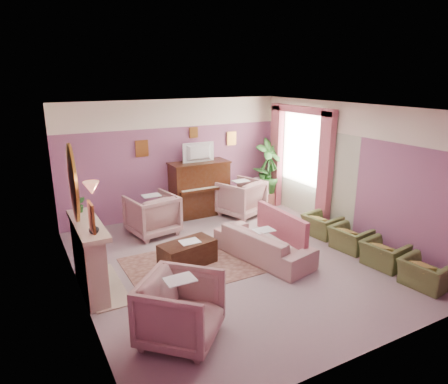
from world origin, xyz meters
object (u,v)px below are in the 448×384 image
television (200,151)px  floral_armchair_left (152,212)px  olive_chair_a (426,269)px  olive_chair_c (350,235)px  coffee_table (188,254)px  floral_armchair_right (241,196)px  piano (200,189)px  olive_chair_b (384,250)px  floral_armchair_front (181,306)px  olive_chair_d (322,222)px  side_table (262,192)px  sofa (263,238)px

television → floral_armchair_left: bearing=-156.8°
olive_chair_a → olive_chair_c: same height
television → olive_chair_c: 3.91m
coffee_table → olive_chair_c: (3.09, -0.91, 0.09)m
floral_armchair_left → floral_armchair_right: size_ratio=1.00×
piano → coffee_table: size_ratio=1.40×
television → floral_armchair_right: (0.86, -0.48, -1.11)m
television → olive_chair_c: television is taller
olive_chair_b → floral_armchair_front: bearing=-177.2°
coffee_table → olive_chair_d: size_ratio=1.39×
floral_armchair_right → olive_chair_d: size_ratio=1.37×
television → coffee_table: 3.06m
olive_chair_d → side_table: side_table is taller
floral_armchair_front → olive_chair_b: floral_armchair_front is taller
side_table → olive_chair_b: bearing=-91.3°
olive_chair_b → side_table: (0.09, 4.07, 0.04)m
floral_armchair_left → olive_chair_b: (3.16, -3.47, -0.18)m
piano → olive_chair_d: bearing=-55.6°
floral_armchair_front → olive_chair_c: floral_armchair_front is taller
coffee_table → floral_armchair_front: (-0.92, -1.92, 0.27)m
floral_armchair_left → olive_chair_d: 3.65m
sofa → olive_chair_c: bearing=-16.1°
piano → olive_chair_a: (1.71, -4.96, -0.34)m
coffee_table → olive_chair_b: olive_chair_b is taller
olive_chair_d → side_table: bearing=87.9°
sofa → olive_chair_c: (1.72, -0.50, -0.09)m
television → sofa: bearing=-90.2°
olive_chair_c → floral_armchair_front: bearing=-165.8°
floral_armchair_right → floral_armchair_front: 4.94m
olive_chair_d → olive_chair_b: bearing=-90.0°
piano → olive_chair_d: (1.71, -2.50, -0.34)m
side_table → piano: bearing=177.7°
television → floral_armchair_front: television is taller
piano → olive_chair_b: (1.71, -4.14, -0.34)m
olive_chair_a → piano: bearing=109.1°
coffee_table → olive_chair_d: bearing=-1.6°
television → sofa: size_ratio=0.40×
olive_chair_a → olive_chair_b: (0.00, 0.82, 0.00)m
television → floral_armchair_right: bearing=-29.4°
piano → sofa: piano is taller
sofa → olive_chair_c: sofa is taller
olive_chair_a → floral_armchair_right: bearing=100.9°
floral_armchair_right → floral_armchair_front: (-3.15, -3.80, 0.00)m
piano → olive_chair_c: piano is taller
floral_armchair_front → olive_chair_b: 4.02m
floral_armchair_right → olive_chair_b: bearing=-76.7°
floral_armchair_front → olive_chair_a: bearing=-8.9°
sofa → side_table: size_ratio=2.84×
coffee_table → floral_armchair_front: 2.14m
coffee_table → olive_chair_a: (3.09, -2.55, 0.09)m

